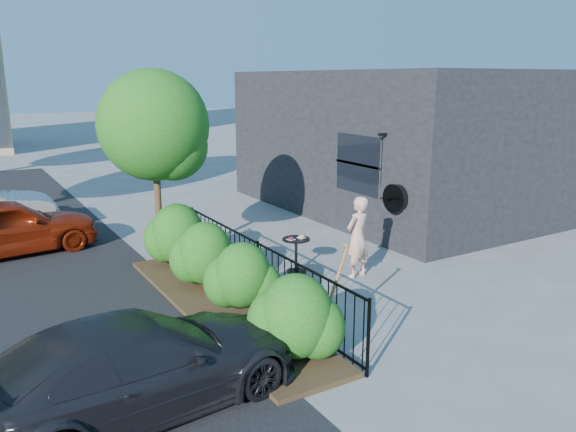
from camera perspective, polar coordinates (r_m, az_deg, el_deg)
ground at (r=10.70m, az=4.12°, el=-7.03°), size 120.00×120.00×0.00m
shop_building at (r=17.05m, az=10.69°, el=7.53°), size 6.22×9.00×4.00m
fence at (r=9.76m, az=-3.07°, el=-5.59°), size 0.05×6.05×1.10m
planting_bed at (r=9.67m, az=-6.73°, el=-9.18°), size 1.30×6.00×0.08m
shrubs at (r=9.55m, az=-6.55°, el=-5.22°), size 1.10×5.60×1.24m
patio_tree at (r=11.51m, az=-13.07°, el=8.30°), size 2.20×2.20×3.94m
cafe_table at (r=11.23m, az=0.83°, el=-3.36°), size 0.56×0.56×0.74m
woman at (r=10.97m, az=7.08°, el=-2.15°), size 0.66×0.51×1.61m
shovel at (r=8.38m, az=4.46°, el=-8.28°), size 0.52×0.19×1.50m
car_red at (r=13.74m, az=-26.62°, el=-1.01°), size 3.85×1.89×1.26m
car_darkgrey at (r=6.95m, az=-15.04°, el=-14.37°), size 4.14×2.06×1.15m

